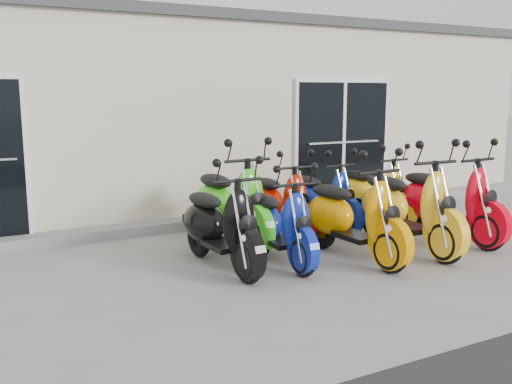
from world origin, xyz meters
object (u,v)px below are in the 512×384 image
Objects in this scene: scooter_front_orange_a at (353,203)px; scooter_back_blue at (322,189)px; scooter_front_orange_b at (408,194)px; scooter_front_blue at (278,212)px; scooter_front_black at (220,212)px; scooter_back_yellow at (374,183)px; scooter_front_red at (448,189)px; scooter_back_green at (230,191)px; scooter_back_red at (280,192)px.

scooter_front_orange_a reaches higher than scooter_back_blue.
scooter_front_orange_b is 1.19× the size of scooter_back_blue.
scooter_back_blue is at bearing 41.26° from scooter_front_blue.
scooter_front_orange_b reaches higher than scooter_front_black.
scooter_front_black is 1.06× the size of scooter_back_yellow.
scooter_front_blue is 1.83m from scooter_front_orange_b.
scooter_back_green is at bearing 154.29° from scooter_front_red.
scooter_front_black reaches higher than scooter_back_red.
scooter_front_red reaches higher than scooter_back_red.
scooter_back_yellow is (2.45, 1.15, 0.02)m from scooter_front_blue.
scooter_front_orange_b is at bearing -12.65° from scooter_front_black.
scooter_back_blue is 0.97× the size of scooter_back_yellow.
scooter_front_orange_b is 1.03× the size of scooter_front_red.
scooter_back_red is 1.74m from scooter_back_yellow.
scooter_back_blue is at bearing 104.52° from scooter_front_orange_b.
scooter_front_blue is 2.70m from scooter_back_yellow.
scooter_front_blue is 0.87× the size of scooter_front_red.
scooter_front_blue is 0.98× the size of scooter_back_red.
scooter_back_green is at bearing 147.95° from scooter_front_orange_b.
scooter_back_yellow is at bearing 14.79° from scooter_front_black.
scooter_front_blue is at bearing -146.51° from scooter_back_blue.
scooter_front_red reaches higher than scooter_front_blue.
scooter_front_red is (0.88, 0.13, -0.02)m from scooter_front_orange_b.
scooter_front_blue is at bearing 173.23° from scooter_front_red.
scooter_front_black is 1.68m from scooter_front_orange_a.
scooter_front_red is (2.68, -0.16, 0.10)m from scooter_front_blue.
scooter_front_orange_b reaches higher than scooter_back_blue.
scooter_front_orange_a is 1.46m from scooter_back_red.
scooter_back_blue is (-0.34, 1.47, -0.12)m from scooter_front_orange_b.
scooter_front_orange_a is 1.10× the size of scooter_back_red.
scooter_back_yellow reaches higher than scooter_back_blue.
scooter_front_blue is 0.84× the size of scooter_front_orange_b.
scooter_front_orange_b is (1.80, -0.29, 0.12)m from scooter_front_blue.
scooter_back_green reaches higher than scooter_front_orange_b.
scooter_back_blue is (1.62, 0.17, -0.12)m from scooter_back_green.
scooter_back_green is at bearing 125.76° from scooter_front_orange_a.
scooter_back_red is (1.42, 1.02, -0.04)m from scooter_front_black.
scooter_front_black reaches higher than scooter_back_blue.
scooter_front_orange_a is at bearing -53.61° from scooter_back_green.
scooter_front_red is at bearing -0.99° from scooter_front_blue.
scooter_front_orange_a is (1.62, -0.43, 0.03)m from scooter_front_black.
scooter_back_yellow is at bearing -6.85° from scooter_back_blue.
scooter_front_blue is 1.87m from scooter_back_blue.
scooter_back_yellow is (0.99, -0.03, 0.02)m from scooter_back_blue.
scooter_back_green is (-1.06, 1.30, 0.04)m from scooter_front_orange_a.
scooter_front_black is 1.04m from scooter_back_green.
scooter_front_orange_a is at bearing -179.04° from scooter_front_red.
scooter_front_red reaches higher than scooter_back_yellow.
scooter_back_green is at bearing -169.93° from scooter_back_red.
scooter_front_orange_a is at bearing -17.82° from scooter_front_black.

